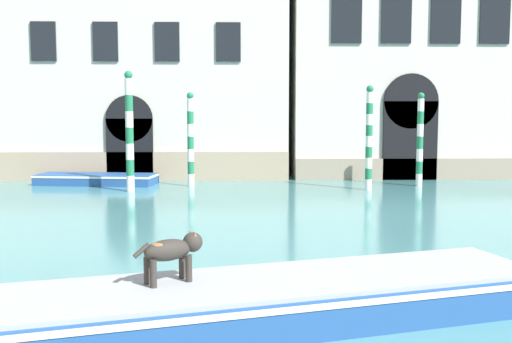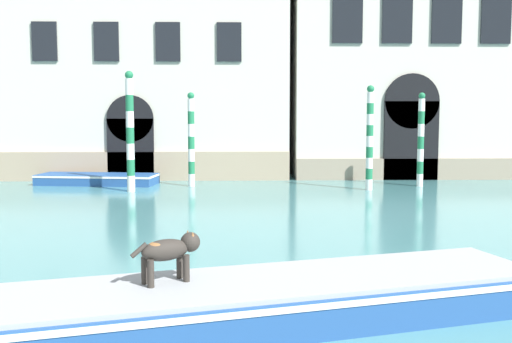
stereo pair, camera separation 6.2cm
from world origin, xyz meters
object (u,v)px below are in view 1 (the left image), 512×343
(dog_on_deck, at_px, (173,250))
(boat_moored_near_palazzo, at_px, (97,179))
(mooring_pole_1, at_px, (369,137))
(mooring_pole_3, at_px, (129,131))
(mooring_pole_0, at_px, (420,139))
(boat_foreground, at_px, (242,301))
(mooring_pole_2, at_px, (191,139))

(dog_on_deck, bearing_deg, boat_moored_near_palazzo, 74.69)
(mooring_pole_1, height_order, mooring_pole_3, mooring_pole_3)
(dog_on_deck, height_order, mooring_pole_1, mooring_pole_1)
(mooring_pole_1, bearing_deg, dog_on_deck, -112.06)
(mooring_pole_1, xyz_separation_m, mooring_pole_3, (-8.68, -0.21, 0.25))
(dog_on_deck, xyz_separation_m, boat_moored_near_palazzo, (-4.74, 16.13, -0.77))
(boat_moored_near_palazzo, height_order, mooring_pole_1, mooring_pole_1)
(dog_on_deck, distance_m, mooring_pole_3, 14.20)
(mooring_pole_0, distance_m, mooring_pole_1, 2.50)
(boat_foreground, bearing_deg, dog_on_deck, 163.34)
(mooring_pole_0, bearing_deg, boat_foreground, -114.80)
(mooring_pole_1, bearing_deg, mooring_pole_3, -178.61)
(boat_foreground, distance_m, mooring_pole_3, 14.51)
(boat_foreground, relative_size, dog_on_deck, 10.28)
(mooring_pole_0, relative_size, mooring_pole_2, 1.00)
(dog_on_deck, relative_size, mooring_pole_0, 0.24)
(boat_moored_near_palazzo, height_order, mooring_pole_0, mooring_pole_0)
(mooring_pole_3, bearing_deg, mooring_pole_0, 6.94)
(boat_foreground, height_order, mooring_pole_3, mooring_pole_3)
(mooring_pole_1, distance_m, mooring_pole_2, 6.76)
(boat_foreground, bearing_deg, mooring_pole_1, 55.81)
(mooring_pole_0, xyz_separation_m, mooring_pole_3, (-10.92, -1.33, 0.35))
(boat_foreground, xyz_separation_m, mooring_pole_3, (-3.90, 13.85, 1.88))
(dog_on_deck, distance_m, boat_moored_near_palazzo, 16.83)
(boat_moored_near_palazzo, xyz_separation_m, mooring_pole_0, (12.66, -0.97, 1.61))
(dog_on_deck, bearing_deg, mooring_pole_2, 61.80)
(dog_on_deck, height_order, mooring_pole_3, mooring_pole_3)
(boat_moored_near_palazzo, distance_m, mooring_pole_2, 4.20)
(boat_moored_near_palazzo, distance_m, mooring_pole_3, 3.49)
(boat_foreground, height_order, boat_moored_near_palazzo, boat_foreground)
(mooring_pole_1, bearing_deg, mooring_pole_2, 168.67)
(mooring_pole_2, distance_m, mooring_pole_3, 2.59)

